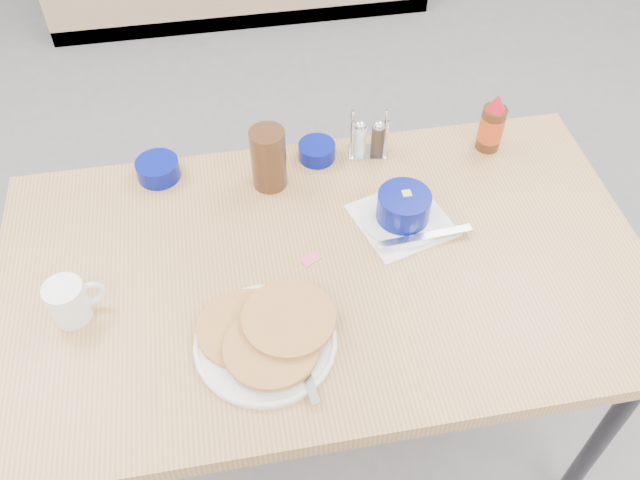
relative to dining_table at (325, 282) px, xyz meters
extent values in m
cube|color=tan|center=(0.00, 0.00, 0.04)|extent=(1.40, 0.80, 0.04)
cylinder|color=#2D2D33|center=(0.62, -0.32, -0.34)|extent=(0.04, 0.04, 0.72)
cylinder|color=#2D2D33|center=(-0.62, 0.32, -0.34)|extent=(0.04, 0.04, 0.72)
cylinder|color=#2D2D33|center=(0.62, 0.32, -0.34)|extent=(0.04, 0.04, 0.72)
cylinder|color=white|center=(-0.15, -0.18, 0.07)|extent=(0.28, 0.28, 0.01)
cylinder|color=#C7894B|center=(-0.19, -0.15, 0.08)|extent=(0.18, 0.18, 0.01)
cylinder|color=#C7894B|center=(-0.14, -0.21, 0.09)|extent=(0.18, 0.18, 0.01)
cylinder|color=#C7894B|center=(-0.10, -0.15, 0.11)|extent=(0.18, 0.18, 0.01)
cube|color=silver|center=(-0.08, -0.27, 0.08)|extent=(0.03, 0.12, 0.00)
cylinder|color=white|center=(-0.52, -0.04, 0.11)|extent=(0.08, 0.08, 0.09)
cylinder|color=black|center=(-0.52, -0.04, 0.15)|extent=(0.07, 0.07, 0.00)
torus|color=white|center=(-0.48, -0.03, 0.11)|extent=(0.07, 0.03, 0.07)
cube|color=white|center=(0.19, 0.09, 0.06)|extent=(0.24, 0.24, 0.00)
cylinder|color=white|center=(0.19, 0.09, 0.07)|extent=(0.19, 0.19, 0.01)
cylinder|color=#050E73|center=(0.19, 0.09, 0.11)|extent=(0.12, 0.12, 0.07)
cylinder|color=white|center=(0.19, 0.09, 0.14)|extent=(0.11, 0.11, 0.01)
cube|color=#F4DB60|center=(0.20, 0.10, 0.14)|extent=(0.02, 0.02, 0.01)
cube|color=silver|center=(0.23, 0.02, 0.08)|extent=(0.22, 0.04, 0.01)
cylinder|color=#050E73|center=(-0.34, 0.34, 0.09)|extent=(0.10, 0.10, 0.05)
cylinder|color=#050E73|center=(0.04, 0.34, 0.08)|extent=(0.09, 0.09, 0.04)
cylinder|color=#3F2514|center=(-0.08, 0.27, 0.14)|extent=(0.10, 0.10, 0.15)
cube|color=silver|center=(0.17, 0.34, 0.06)|extent=(0.11, 0.07, 0.00)
cylinder|color=silver|center=(0.13, 0.32, 0.12)|extent=(0.01, 0.01, 0.11)
cylinder|color=silver|center=(0.21, 0.31, 0.12)|extent=(0.01, 0.01, 0.11)
cylinder|color=silver|center=(0.13, 0.36, 0.12)|extent=(0.01, 0.01, 0.11)
cylinder|color=silver|center=(0.21, 0.35, 0.12)|extent=(0.01, 0.01, 0.11)
cylinder|color=silver|center=(0.15, 0.34, 0.10)|extent=(0.03, 0.03, 0.08)
cylinder|color=#3F3326|center=(0.19, 0.33, 0.10)|extent=(0.03, 0.03, 0.08)
cylinder|color=#47230F|center=(0.47, 0.30, 0.12)|extent=(0.06, 0.06, 0.12)
cylinder|color=#C74217|center=(0.47, 0.30, 0.12)|extent=(0.06, 0.06, 0.07)
cone|color=red|center=(0.47, 0.30, 0.20)|extent=(0.05, 0.05, 0.04)
cube|color=#EE4F72|center=(-0.03, 0.02, 0.06)|extent=(0.05, 0.05, 0.00)
camera|label=1|loc=(-0.17, -0.90, 1.19)|focal=38.00mm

